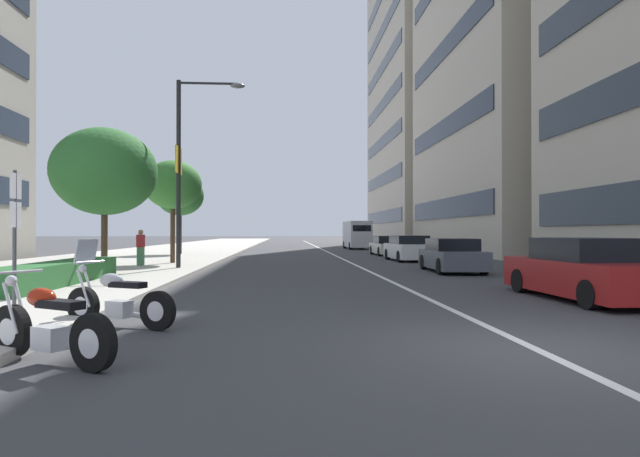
{
  "coord_description": "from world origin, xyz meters",
  "views": [
    {
      "loc": [
        -6.89,
        3.41,
        1.6
      ],
      "look_at": [
        14.11,
        2.0,
        1.74
      ],
      "focal_mm": 29.41,
      "sensor_mm": 36.0,
      "label": 1
    }
  ],
  "objects_px": {
    "motorcycle_by_sign_pole": "(49,329)",
    "car_mid_block_traffic": "(408,249)",
    "parking_sign_by_curb": "(15,228)",
    "street_tree_by_lamp_post": "(105,172)",
    "car_approaching_light": "(452,256)",
    "car_far_down_avenue": "(387,246)",
    "motorcycle_far_end_row": "(117,301)",
    "street_tree_near_plaza_corner": "(180,196)",
    "car_following_behind": "(586,271)",
    "delivery_van_ahead": "(357,234)",
    "street_lamp_with_banners": "(189,153)",
    "pedestrian_on_plaza": "(141,248)",
    "street_tree_mid_sidewalk": "(173,185)"
  },
  "relations": [
    {
      "from": "car_following_behind",
      "to": "street_lamp_with_banners",
      "type": "distance_m",
      "value": 15.21
    },
    {
      "from": "motorcycle_by_sign_pole",
      "to": "car_approaching_light",
      "type": "height_order",
      "value": "car_approaching_light"
    },
    {
      "from": "parking_sign_by_curb",
      "to": "street_lamp_with_banners",
      "type": "distance_m",
      "value": 13.44
    },
    {
      "from": "street_tree_mid_sidewalk",
      "to": "street_lamp_with_banners",
      "type": "bearing_deg",
      "value": -158.23
    },
    {
      "from": "car_mid_block_traffic",
      "to": "delivery_van_ahead",
      "type": "distance_m",
      "value": 20.21
    },
    {
      "from": "motorcycle_by_sign_pole",
      "to": "car_mid_block_traffic",
      "type": "relative_size",
      "value": 0.44
    },
    {
      "from": "parking_sign_by_curb",
      "to": "street_tree_by_lamp_post",
      "type": "xyz_separation_m",
      "value": [
        10.33,
        2.1,
        2.05
      ]
    },
    {
      "from": "street_tree_by_lamp_post",
      "to": "street_tree_near_plaza_corner",
      "type": "bearing_deg",
      "value": 2.26
    },
    {
      "from": "car_mid_block_traffic",
      "to": "street_lamp_with_banners",
      "type": "distance_m",
      "value": 13.48
    },
    {
      "from": "car_following_behind",
      "to": "pedestrian_on_plaza",
      "type": "xyz_separation_m",
      "value": [
        11.28,
        13.33,
        0.25
      ]
    },
    {
      "from": "car_approaching_light",
      "to": "street_tree_near_plaza_corner",
      "type": "xyz_separation_m",
      "value": [
        14.84,
        13.67,
        3.38
      ]
    },
    {
      "from": "motorcycle_by_sign_pole",
      "to": "car_mid_block_traffic",
      "type": "distance_m",
      "value": 24.12
    },
    {
      "from": "car_approaching_light",
      "to": "street_lamp_with_banners",
      "type": "xyz_separation_m",
      "value": [
        0.99,
        10.58,
        4.16
      ]
    },
    {
      "from": "street_tree_by_lamp_post",
      "to": "pedestrian_on_plaza",
      "type": "distance_m",
      "value": 5.15
    },
    {
      "from": "car_approaching_light",
      "to": "car_far_down_avenue",
      "type": "distance_m",
      "value": 15.05
    },
    {
      "from": "motorcycle_far_end_row",
      "to": "pedestrian_on_plaza",
      "type": "height_order",
      "value": "pedestrian_on_plaza"
    },
    {
      "from": "street_tree_near_plaza_corner",
      "to": "motorcycle_by_sign_pole",
      "type": "bearing_deg",
      "value": -171.83
    },
    {
      "from": "motorcycle_far_end_row",
      "to": "parking_sign_by_curb",
      "type": "relative_size",
      "value": 0.85
    },
    {
      "from": "car_following_behind",
      "to": "street_tree_by_lamp_post",
      "type": "xyz_separation_m",
      "value": [
        6.95,
        13.41,
        3.04
      ]
    },
    {
      "from": "motorcycle_far_end_row",
      "to": "street_tree_near_plaza_corner",
      "type": "relative_size",
      "value": 0.4
    },
    {
      "from": "delivery_van_ahead",
      "to": "car_following_behind",
      "type": "bearing_deg",
      "value": 179.16
    },
    {
      "from": "car_approaching_light",
      "to": "pedestrian_on_plaza",
      "type": "xyz_separation_m",
      "value": [
        2.58,
        12.94,
        0.29
      ]
    },
    {
      "from": "motorcycle_far_end_row",
      "to": "motorcycle_by_sign_pole",
      "type": "bearing_deg",
      "value": 115.22
    },
    {
      "from": "car_mid_block_traffic",
      "to": "street_tree_near_plaza_corner",
      "type": "relative_size",
      "value": 0.84
    },
    {
      "from": "street_tree_mid_sidewalk",
      "to": "pedestrian_on_plaza",
      "type": "relative_size",
      "value": 3.12
    },
    {
      "from": "delivery_van_ahead",
      "to": "street_tree_near_plaza_corner",
      "type": "bearing_deg",
      "value": 132.91
    },
    {
      "from": "motorcycle_far_end_row",
      "to": "street_tree_by_lamp_post",
      "type": "relative_size",
      "value": 0.4
    },
    {
      "from": "motorcycle_far_end_row",
      "to": "delivery_van_ahead",
      "type": "distance_m",
      "value": 40.96
    },
    {
      "from": "car_far_down_avenue",
      "to": "parking_sign_by_curb",
      "type": "relative_size",
      "value": 1.87
    },
    {
      "from": "car_mid_block_traffic",
      "to": "street_tree_by_lamp_post",
      "type": "height_order",
      "value": "street_tree_by_lamp_post"
    },
    {
      "from": "motorcycle_by_sign_pole",
      "to": "car_mid_block_traffic",
      "type": "bearing_deg",
      "value": -82.1
    },
    {
      "from": "motorcycle_far_end_row",
      "to": "street_lamp_with_banners",
      "type": "height_order",
      "value": "street_lamp_with_banners"
    },
    {
      "from": "motorcycle_far_end_row",
      "to": "street_tree_near_plaza_corner",
      "type": "height_order",
      "value": "street_tree_near_plaza_corner"
    },
    {
      "from": "car_mid_block_traffic",
      "to": "car_far_down_avenue",
      "type": "xyz_separation_m",
      "value": [
        7.01,
        -0.2,
        -0.05
      ]
    },
    {
      "from": "street_tree_by_lamp_post",
      "to": "car_approaching_light",
      "type": "bearing_deg",
      "value": -82.33
    },
    {
      "from": "pedestrian_on_plaza",
      "to": "street_tree_near_plaza_corner",
      "type": "bearing_deg",
      "value": -84.1
    },
    {
      "from": "motorcycle_far_end_row",
      "to": "car_following_behind",
      "type": "height_order",
      "value": "motorcycle_far_end_row"
    },
    {
      "from": "motorcycle_by_sign_pole",
      "to": "delivery_van_ahead",
      "type": "relative_size",
      "value": 0.34
    },
    {
      "from": "car_following_behind",
      "to": "parking_sign_by_curb",
      "type": "xyz_separation_m",
      "value": [
        -3.38,
        11.31,
        0.99
      ]
    },
    {
      "from": "motorcycle_by_sign_pole",
      "to": "car_following_behind",
      "type": "relative_size",
      "value": 0.41
    },
    {
      "from": "street_tree_near_plaza_corner",
      "to": "car_following_behind",
      "type": "bearing_deg",
      "value": -149.14
    },
    {
      "from": "motorcycle_far_end_row",
      "to": "car_far_down_avenue",
      "type": "bearing_deg",
      "value": -84.27
    },
    {
      "from": "delivery_van_ahead",
      "to": "car_approaching_light",
      "type": "bearing_deg",
      "value": 178.52
    },
    {
      "from": "motorcycle_by_sign_pole",
      "to": "car_mid_block_traffic",
      "type": "height_order",
      "value": "car_mid_block_traffic"
    },
    {
      "from": "car_approaching_light",
      "to": "parking_sign_by_curb",
      "type": "height_order",
      "value": "parking_sign_by_curb"
    },
    {
      "from": "street_lamp_with_banners",
      "to": "street_tree_by_lamp_post",
      "type": "bearing_deg",
      "value": 138.29
    },
    {
      "from": "motorcycle_by_sign_pole",
      "to": "car_approaching_light",
      "type": "distance_m",
      "value": 16.99
    },
    {
      "from": "car_following_behind",
      "to": "car_far_down_avenue",
      "type": "bearing_deg",
      "value": -0.98
    },
    {
      "from": "motorcycle_by_sign_pole",
      "to": "parking_sign_by_curb",
      "type": "bearing_deg",
      "value": -23.39
    },
    {
      "from": "parking_sign_by_curb",
      "to": "street_tree_near_plaza_corner",
      "type": "xyz_separation_m",
      "value": [
        26.92,
        2.76,
        2.34
      ]
    }
  ]
}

